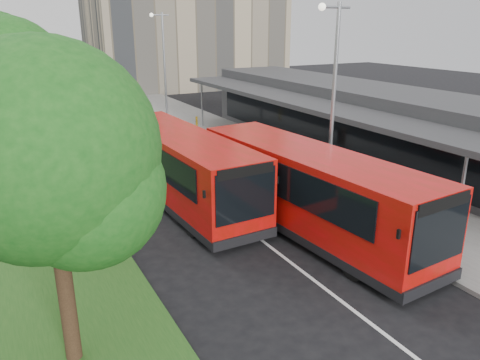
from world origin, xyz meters
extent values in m
plane|color=black|center=(0.00, 0.00, 0.00)|extent=(120.00, 120.00, 0.00)
cube|color=slate|center=(6.00, 20.00, 0.07)|extent=(5.00, 80.00, 0.15)
cube|color=#1F4D18|center=(-7.00, 20.00, 0.05)|extent=(5.00, 80.00, 0.10)
cube|color=silver|center=(0.00, 15.00, 0.01)|extent=(0.12, 70.00, 0.01)
cube|color=silver|center=(3.30, -2.00, 0.01)|extent=(0.12, 2.00, 0.01)
cube|color=silver|center=(3.30, 4.00, 0.01)|extent=(0.12, 2.00, 0.01)
cube|color=silver|center=(3.30, 10.00, 0.01)|extent=(0.12, 2.00, 0.01)
cube|color=silver|center=(3.30, 16.00, 0.01)|extent=(0.12, 2.00, 0.01)
cube|color=silver|center=(3.30, 22.00, 0.01)|extent=(0.12, 2.00, 0.01)
cube|color=silver|center=(3.30, 28.00, 0.01)|extent=(0.12, 2.00, 0.01)
cube|color=silver|center=(3.30, 34.00, 0.01)|extent=(0.12, 2.00, 0.01)
cube|color=silver|center=(3.30, 40.00, 0.01)|extent=(0.12, 2.00, 0.01)
cube|color=silver|center=(3.30, 46.00, 0.01)|extent=(0.12, 2.00, 0.01)
cube|color=tan|center=(14.00, 42.00, 9.00)|extent=(22.00, 12.00, 18.00)
cube|color=#313134|center=(11.00, 8.00, 2.00)|extent=(5.00, 26.00, 4.00)
cube|color=black|center=(8.48, 8.00, 1.60)|extent=(0.06, 24.00, 2.20)
cube|color=#313134|center=(7.20, 8.00, 3.30)|extent=(2.80, 26.00, 0.25)
cylinder|color=#95989E|center=(5.90, -3.00, 1.65)|extent=(0.12, 0.12, 3.30)
cylinder|color=#95989E|center=(5.90, 19.00, 1.65)|extent=(0.12, 0.12, 3.30)
cylinder|color=black|center=(-7.00, -3.00, 1.77)|extent=(0.36, 0.36, 3.54)
sphere|color=#155015|center=(-7.00, -3.00, 4.99)|extent=(4.51, 4.51, 4.51)
sphere|color=#155015|center=(-6.40, -3.40, 4.19)|extent=(3.22, 3.22, 3.22)
sphere|color=#155015|center=(-7.50, -2.50, 4.43)|extent=(3.54, 3.54, 3.54)
cylinder|color=black|center=(-7.00, 9.00, 1.89)|extent=(0.36, 0.36, 3.79)
sphere|color=#155015|center=(-7.00, 9.00, 5.33)|extent=(4.82, 4.82, 4.82)
sphere|color=#155015|center=(-6.40, 8.60, 4.47)|extent=(3.44, 3.44, 3.44)
cylinder|color=black|center=(-7.00, 21.00, 1.99)|extent=(0.36, 0.36, 3.99)
sphere|color=#155015|center=(-6.40, 20.60, 4.71)|extent=(3.63, 3.63, 3.63)
cylinder|color=#95989E|center=(4.20, 2.00, 4.15)|extent=(0.16, 0.16, 8.00)
cylinder|color=#95989E|center=(4.00, 2.00, 7.95)|extent=(1.40, 0.10, 0.10)
sphere|color=silver|center=(3.40, 2.00, 7.95)|extent=(0.28, 0.28, 0.28)
cylinder|color=#95989E|center=(4.20, 22.00, 4.15)|extent=(0.16, 0.16, 8.00)
cylinder|color=#95989E|center=(4.00, 22.00, 7.95)|extent=(1.40, 0.10, 0.10)
sphere|color=silver|center=(3.40, 22.00, 7.95)|extent=(0.28, 0.28, 0.28)
cube|color=red|center=(1.94, 0.32, 1.72)|extent=(3.35, 10.93, 2.72)
cube|color=black|center=(1.94, 0.32, 0.39)|extent=(3.37, 10.95, 0.31)
cube|color=black|center=(2.34, -5.07, 2.00)|extent=(2.31, 0.22, 1.80)
cube|color=black|center=(1.54, 5.71, 2.15)|extent=(2.25, 0.22, 1.33)
cube|color=black|center=(0.62, 0.53, 2.21)|extent=(0.73, 9.21, 1.23)
cube|color=black|center=(3.22, 0.72, 2.21)|extent=(0.73, 9.21, 1.23)
cube|color=black|center=(2.34, -5.08, 0.41)|extent=(2.56, 0.27, 0.36)
cube|color=black|center=(2.34, -5.08, 2.87)|extent=(2.15, 0.20, 0.36)
cube|color=black|center=(0.89, -4.95, 2.26)|extent=(0.09, 0.09, 0.26)
cube|color=black|center=(3.76, -4.74, 2.26)|extent=(0.09, 0.09, 0.26)
cylinder|color=black|center=(1.12, -3.24, 0.46)|extent=(0.38, 0.94, 0.92)
cylinder|color=black|center=(3.27, -3.08, 0.46)|extent=(0.38, 0.94, 0.92)
cylinder|color=black|center=(0.61, 3.72, 0.46)|extent=(0.38, 0.94, 0.92)
cylinder|color=black|center=(2.76, 3.88, 0.46)|extent=(0.38, 0.94, 0.92)
cube|color=red|center=(-1.07, 5.32, 1.69)|extent=(2.96, 10.71, 2.68)
cube|color=black|center=(-1.07, 5.32, 0.38)|extent=(2.98, 10.73, 0.30)
cube|color=black|center=(-0.85, 0.00, 1.97)|extent=(2.28, 0.14, 1.77)
cube|color=black|center=(-1.29, 10.65, 2.12)|extent=(2.22, 0.14, 1.31)
cube|color=black|center=(-2.37, 5.58, 2.17)|extent=(0.42, 9.09, 1.21)
cube|color=black|center=(0.20, 5.68, 2.17)|extent=(0.42, 9.09, 1.21)
cube|color=black|center=(-0.85, -0.01, 0.40)|extent=(2.53, 0.18, 0.35)
cube|color=black|center=(-0.85, -0.01, 2.83)|extent=(2.12, 0.13, 0.35)
cube|color=black|center=(-2.28, 0.17, 2.22)|extent=(0.08, 0.08, 0.25)
cube|color=black|center=(0.55, 0.28, 2.22)|extent=(0.08, 0.08, 0.25)
cylinder|color=black|center=(-1.99, 1.85, 0.45)|extent=(0.34, 0.92, 0.91)
cylinder|color=black|center=(0.13, 1.93, 0.45)|extent=(0.34, 0.92, 0.91)
cylinder|color=black|center=(-2.27, 8.72, 0.45)|extent=(0.34, 0.92, 0.91)
cylinder|color=black|center=(-0.15, 8.80, 0.45)|extent=(0.34, 0.92, 0.91)
cylinder|color=#3C2518|center=(5.49, 9.75, 0.64)|extent=(0.59, 0.59, 0.99)
cylinder|color=#F0AC0C|center=(4.93, 17.81, 0.62)|extent=(0.19, 0.19, 0.94)
imported|color=#610D11|center=(2.22, 39.20, 0.63)|extent=(2.36, 3.95, 1.26)
imported|color=navy|center=(-1.55, 44.29, 0.66)|extent=(2.12, 4.17, 1.31)
camera|label=1|loc=(-7.83, -12.65, 7.39)|focal=35.00mm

